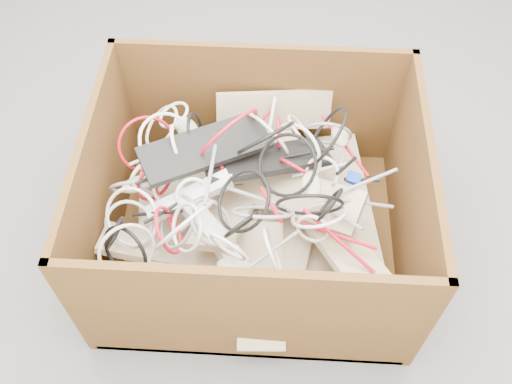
# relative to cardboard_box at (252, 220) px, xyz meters

# --- Properties ---
(ground) EXTENTS (3.00, 3.00, 0.00)m
(ground) POSITION_rel_cardboard_box_xyz_m (0.06, 0.14, -0.15)
(ground) COLOR #595A5C
(ground) RESTS_ON ground
(cardboard_box) EXTENTS (1.07, 0.89, 0.58)m
(cardboard_box) POSITION_rel_cardboard_box_xyz_m (0.00, 0.00, 0.00)
(cardboard_box) COLOR #402610
(cardboard_box) RESTS_ON ground
(keyboard_pile) EXTENTS (0.94, 0.93, 0.36)m
(keyboard_pile) POSITION_rel_cardboard_box_xyz_m (0.01, 0.03, 0.13)
(keyboard_pile) COLOR tan
(keyboard_pile) RESTS_ON cardboard_box
(mice_scatter) EXTENTS (0.79, 0.60, 0.18)m
(mice_scatter) POSITION_rel_cardboard_box_xyz_m (-0.04, 0.03, 0.21)
(mice_scatter) COLOR #B9B495
(mice_scatter) RESTS_ON keyboard_pile
(power_strip_left) EXTENTS (0.29, 0.17, 0.12)m
(power_strip_left) POSITION_rel_cardboard_box_xyz_m (-0.20, -0.07, 0.23)
(power_strip_left) COLOR silver
(power_strip_left) RESTS_ON keyboard_pile
(power_strip_right) EXTENTS (0.26, 0.27, 0.10)m
(power_strip_right) POSITION_rel_cardboard_box_xyz_m (-0.12, -0.16, 0.18)
(power_strip_right) COLOR silver
(power_strip_right) RESTS_ON keyboard_pile
(vga_plug) EXTENTS (0.06, 0.05, 0.03)m
(vga_plug) POSITION_rel_cardboard_box_xyz_m (0.34, 0.04, 0.21)
(vga_plug) COLOR #0C32B4
(vga_plug) RESTS_ON keyboard_pile
(cable_tangle) EXTENTS (0.98, 0.76, 0.43)m
(cable_tangle) POSITION_rel_cardboard_box_xyz_m (-0.08, -0.02, 0.25)
(cable_tangle) COLOR red
(cable_tangle) RESTS_ON keyboard_pile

